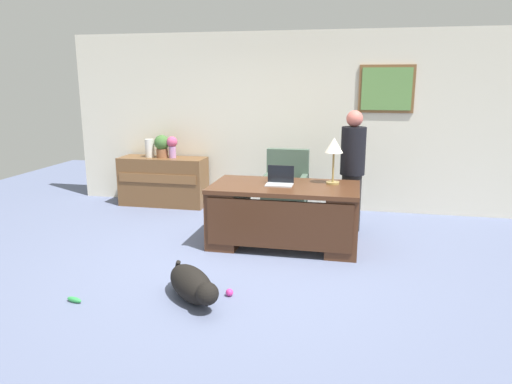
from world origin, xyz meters
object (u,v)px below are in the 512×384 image
object	(u,v)px
armchair	(286,189)
vase_with_flowers	(172,145)
person_standing	(352,170)
laptop	(280,180)
vase_empty	(150,148)
dog_toy_plush	(74,300)
credenza	(163,181)
dog_lying	(193,285)
dog_toy_ball	(229,292)
desk	(284,213)
potted_plant	(162,145)
dog_toy_bone	(189,278)
desk_lamp	(334,148)

from	to	relation	value
armchair	vase_with_flowers	bearing A→B (deg)	164.91
person_standing	laptop	bearing A→B (deg)	-138.43
vase_empty	dog_toy_plush	distance (m)	3.68
credenza	dog_lying	distance (m)	3.61
armchair	vase_empty	bearing A→B (deg)	167.36
credenza	dog_toy_ball	world-z (taller)	credenza
vase_empty	dog_toy_ball	world-z (taller)	vase_empty
desk	potted_plant	size ratio (longest dim) A/B	4.90
vase_empty	dog_toy_ball	distance (m)	3.84
dog_toy_bone	potted_plant	bearing A→B (deg)	117.15
armchair	vase_empty	size ratio (longest dim) A/B	3.54
credenza	armchair	distance (m)	2.13
vase_empty	dog_toy_plush	bearing A→B (deg)	-77.20
vase_empty	potted_plant	world-z (taller)	potted_plant
dog_toy_ball	dog_toy_bone	world-z (taller)	dog_toy_ball
vase_empty	credenza	bearing A→B (deg)	-0.37
armchair	potted_plant	size ratio (longest dim) A/B	2.84
dog_lying	vase_empty	distance (m)	3.78
desk_lamp	vase_empty	bearing A→B (deg)	156.08
credenza	armchair	xyz separation A→B (m)	(2.07, -0.51, 0.08)
desk_lamp	potted_plant	xyz separation A→B (m)	(-2.76, 1.32, -0.21)
potted_plant	dog_toy_bone	xyz separation A→B (m)	(1.44, -2.81, -0.95)
person_standing	dog_toy_ball	bearing A→B (deg)	-114.64
person_standing	dog_toy_ball	world-z (taller)	person_standing
dog_lying	dog_toy_bone	size ratio (longest dim) A/B	3.87
dog_lying	vase_empty	size ratio (longest dim) A/B	2.46
vase_empty	dog_toy_ball	size ratio (longest dim) A/B	4.05
desk_lamp	vase_with_flowers	xyz separation A→B (m)	(-2.59, 1.32, -0.21)
laptop	desk_lamp	bearing A→B (deg)	16.43
dog_lying	dog_toy_ball	bearing A→B (deg)	27.35
person_standing	dog_toy_ball	xyz separation A→B (m)	(-1.06, -2.30, -0.79)
desk	vase_empty	distance (m)	2.91
desk	dog_lying	distance (m)	1.79
desk	laptop	xyz separation A→B (m)	(-0.06, 0.04, 0.40)
desk	dog_lying	world-z (taller)	desk
desk	desk_lamp	bearing A→B (deg)	22.07
desk	dog_toy_plush	size ratio (longest dim) A/B	10.82
desk_lamp	dog_toy_ball	xyz separation A→B (m)	(-0.83, -1.74, -1.15)
laptop	credenza	bearing A→B (deg)	145.03
person_standing	dog_toy_bone	xyz separation A→B (m)	(-1.55, -2.05, -0.80)
desk_lamp	dog_toy_bone	world-z (taller)	desk_lamp
armchair	dog_toy_bone	size ratio (longest dim) A/B	5.56
armchair	potted_plant	distance (m)	2.19
armchair	desk_lamp	distance (m)	1.28
dog_toy_plush	vase_with_flowers	bearing A→B (deg)	96.67
desk	armchair	distance (m)	1.04
dog_toy_bone	dog_toy_plush	size ratio (longest dim) A/B	1.13
vase_with_flowers	dog_toy_ball	bearing A→B (deg)	-60.16
person_standing	dog_toy_plush	xyz separation A→B (m)	(-2.40, -2.73, -0.80)
dog_toy_ball	laptop	bearing A→B (deg)	82.10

